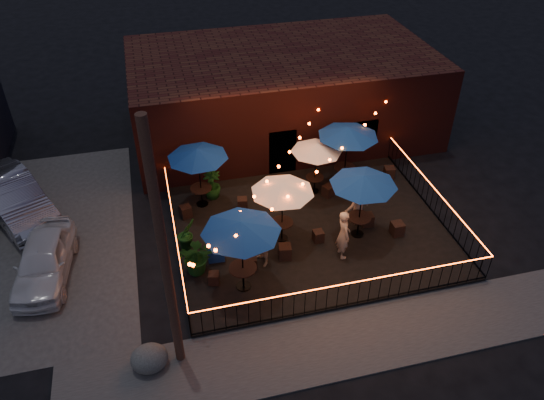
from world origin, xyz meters
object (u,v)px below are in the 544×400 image
at_px(cafe_table_5, 348,133).
at_px(cooler, 216,251).
at_px(utility_pole, 164,258).
at_px(cafe_table_2, 282,188).
at_px(cafe_table_1, 198,154).
at_px(cafe_table_0, 241,228).
at_px(boulder, 149,358).
at_px(cafe_table_3, 316,148).
at_px(cafe_table_4, 364,181).

height_order(cafe_table_5, cooler, cafe_table_5).
xyz_separation_m(utility_pole, cafe_table_2, (4.23, 4.32, -1.58)).
relative_size(cafe_table_5, cooler, 3.44).
bearing_deg(cafe_table_1, cafe_table_5, -0.48).
distance_m(cafe_table_0, cooler, 2.71).
distance_m(utility_pole, boulder, 3.72).
distance_m(cafe_table_3, boulder, 10.19).
bearing_deg(cooler, cafe_table_4, 3.51).
bearing_deg(cafe_table_3, boulder, -135.75).
bearing_deg(cooler, cafe_table_5, 31.66).
bearing_deg(boulder, cafe_table_4, 26.55).
relative_size(cafe_table_0, cafe_table_4, 0.93).
xyz_separation_m(cafe_table_0, cooler, (-0.67, 1.54, -2.13)).
bearing_deg(cafe_table_3, cafe_table_1, 177.05).
distance_m(cafe_table_0, cafe_table_1, 4.94).
distance_m(cooler, boulder, 4.65).
bearing_deg(utility_pole, cooler, 66.01).
height_order(cafe_table_2, cafe_table_3, cafe_table_2).
distance_m(cafe_table_0, cafe_table_4, 4.95).
bearing_deg(utility_pole, cafe_table_4, 28.75).
bearing_deg(cafe_table_1, utility_pole, -103.11).
relative_size(cafe_table_3, boulder, 2.55).
relative_size(cafe_table_5, boulder, 2.83).
xyz_separation_m(cafe_table_2, boulder, (-5.09, -4.41, -2.04)).
bearing_deg(cafe_table_4, cafe_table_5, 78.78).
distance_m(cafe_table_5, cooler, 7.14).
height_order(cafe_table_0, cafe_table_2, cafe_table_0).
bearing_deg(cafe_table_4, cafe_table_1, 148.55).
xyz_separation_m(cafe_table_2, cafe_table_4, (2.81, -0.46, 0.15)).
distance_m(cafe_table_2, boulder, 7.04).
xyz_separation_m(cafe_table_2, cafe_table_5, (3.45, 2.77, 0.21)).
height_order(cafe_table_2, cafe_table_4, cafe_table_4).
distance_m(utility_pole, cafe_table_4, 8.15).
height_order(cafe_table_0, cooler, cafe_table_0).
distance_m(cafe_table_1, cooler, 3.88).
height_order(cafe_table_1, cafe_table_4, cafe_table_4).
bearing_deg(cooler, cafe_table_2, 14.58).
bearing_deg(cafe_table_5, cafe_table_1, 179.52).
height_order(utility_pole, cafe_table_2, utility_pole).
relative_size(utility_pole, cafe_table_5, 2.87).
height_order(cafe_table_0, boulder, cafe_table_0).
height_order(utility_pole, cafe_table_5, utility_pole).
bearing_deg(boulder, cafe_table_1, 70.71).
relative_size(utility_pole, boulder, 8.11).
bearing_deg(cafe_table_0, cafe_table_3, 49.60).
bearing_deg(cafe_table_5, boulder, -139.94).
xyz_separation_m(cafe_table_1, cafe_table_5, (6.01, -0.05, 0.12)).
height_order(cafe_table_3, cooler, cafe_table_3).
bearing_deg(cooler, cafe_table_1, 93.19).
height_order(cafe_table_1, cafe_table_3, cafe_table_1).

